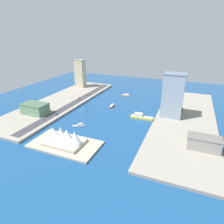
% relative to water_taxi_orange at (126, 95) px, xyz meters
% --- Properties ---
extents(ground_plane, '(440.00, 440.00, 0.00)m').
position_rel_water_taxi_orange_xyz_m(ground_plane, '(-9.32, 68.62, -1.26)').
color(ground_plane, navy).
extents(quay_west, '(70.00, 240.00, 2.80)m').
position_rel_water_taxi_orange_xyz_m(quay_west, '(-100.42, 68.62, 0.14)').
color(quay_west, gray).
rests_on(quay_west, ground_plane).
extents(quay_east, '(70.00, 240.00, 2.80)m').
position_rel_water_taxi_orange_xyz_m(quay_east, '(81.78, 68.62, 0.14)').
color(quay_east, gray).
rests_on(quay_east, ground_plane).
extents(peninsula_point, '(67.38, 36.55, 2.00)m').
position_rel_water_taxi_orange_xyz_m(peninsula_point, '(3.73, 172.48, -0.26)').
color(peninsula_point, '#A89E89').
rests_on(peninsula_point, ground_plane).
extents(road_strip, '(12.13, 228.00, 0.15)m').
position_rel_water_taxi_orange_xyz_m(road_strip, '(58.41, 68.62, 1.61)').
color(road_strip, '#38383D').
rests_on(road_strip, quay_east).
extents(water_taxi_orange, '(14.71, 6.20, 3.22)m').
position_rel_water_taxi_orange_xyz_m(water_taxi_orange, '(0.00, 0.00, 0.00)').
color(water_taxi_orange, orange).
rests_on(water_taxi_orange, ground_plane).
extents(yacht_sleek_gray, '(13.91, 9.75, 3.82)m').
position_rel_water_taxi_orange_xyz_m(yacht_sleek_gray, '(12.59, 132.35, 0.09)').
color(yacht_sleek_gray, '#999EA3').
rests_on(yacht_sleek_gray, ground_plane).
extents(tugboat_red, '(5.94, 12.35, 3.86)m').
position_rel_water_taxi_orange_xyz_m(tugboat_red, '(1.28, 59.38, 0.21)').
color(tugboat_red, red).
rests_on(tugboat_red, ground_plane).
extents(ferry_yellow_fast, '(30.08, 7.93, 6.84)m').
position_rel_water_taxi_orange_xyz_m(ferry_yellow_fast, '(-48.24, 82.52, 1.09)').
color(ferry_yellow_fast, yellow).
rests_on(ferry_yellow_fast, ground_plane).
extents(tower_tall_glass, '(25.76, 21.46, 54.46)m').
position_rel_water_taxi_orange_xyz_m(tower_tall_glass, '(-82.37, 66.66, 28.80)').
color(tower_tall_glass, '#8C9EB2').
rests_on(tower_tall_glass, quay_west).
extents(office_block_beige, '(18.31, 14.89, 51.53)m').
position_rel_water_taxi_orange_xyz_m(office_block_beige, '(97.60, -13.50, 27.33)').
color(office_block_beige, '#C6B793').
rests_on(office_block_beige, quay_east).
extents(terminal_long_green, '(33.04, 21.26, 13.57)m').
position_rel_water_taxi_orange_xyz_m(terminal_long_green, '(82.68, 125.97, 8.35)').
color(terminal_long_green, slate).
rests_on(terminal_long_green, quay_east).
extents(carpark_squat_concrete, '(29.16, 15.23, 12.20)m').
position_rel_water_taxi_orange_xyz_m(carpark_squat_concrete, '(-119.05, 132.52, 7.67)').
color(carpark_squat_concrete, gray).
rests_on(carpark_squat_concrete, quay_west).
extents(taxi_yellow_cab, '(1.92, 5.05, 1.68)m').
position_rel_water_taxi_orange_xyz_m(taxi_yellow_cab, '(61.64, 31.75, 2.51)').
color(taxi_yellow_cab, black).
rests_on(taxi_yellow_cab, road_strip).
extents(van_white, '(1.99, 4.77, 1.62)m').
position_rel_water_taxi_orange_xyz_m(van_white, '(54.89, -13.01, 2.49)').
color(van_white, black).
rests_on(van_white, road_strip).
extents(hatchback_blue, '(2.10, 4.67, 1.58)m').
position_rel_water_taxi_orange_xyz_m(hatchback_blue, '(53.99, 119.20, 2.47)').
color(hatchback_blue, black).
rests_on(hatchback_blue, road_strip).
extents(pickup_red, '(1.88, 4.64, 1.49)m').
position_rel_water_taxi_orange_xyz_m(pickup_red, '(62.30, 51.84, 2.42)').
color(pickup_red, black).
rests_on(pickup_red, road_strip).
extents(traffic_light_waterfront, '(0.36, 0.36, 6.50)m').
position_rel_water_taxi_orange_xyz_m(traffic_light_waterfront, '(51.36, 37.69, 5.88)').
color(traffic_light_waterfront, black).
rests_on(traffic_light_waterfront, quay_east).
extents(opera_landmark, '(38.27, 25.03, 17.83)m').
position_rel_water_taxi_orange_xyz_m(opera_landmark, '(5.03, 172.48, 7.76)').
color(opera_landmark, '#BCAD93').
rests_on(opera_landmark, peninsula_point).
extents(park_tree_cluster, '(10.59, 12.49, 9.61)m').
position_rel_water_taxi_orange_xyz_m(park_tree_cluster, '(-91.80, 52.78, 7.84)').
color(park_tree_cluster, brown).
rests_on(park_tree_cluster, quay_west).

